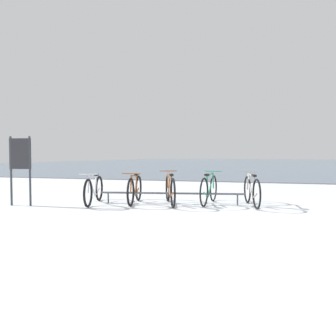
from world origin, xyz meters
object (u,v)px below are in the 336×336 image
object	(u,v)px
bicycle_0	(94,190)
bicycle_1	(135,189)
info_sign	(20,160)
bicycle_3	(209,189)
bicycle_2	(170,190)
bicycle_4	(252,191)

from	to	relation	value
bicycle_0	bicycle_1	bearing A→B (deg)	19.08
info_sign	bicycle_0	bearing A→B (deg)	23.85
bicycle_1	info_sign	distance (m)	2.89
bicycle_0	info_sign	distance (m)	1.92
bicycle_1	bicycle_3	world-z (taller)	bicycle_3
bicycle_0	bicycle_2	bearing A→B (deg)	11.76
bicycle_0	bicycle_1	world-z (taller)	bicycle_1
bicycle_2	bicycle_3	xyz separation A→B (m)	(0.93, 0.35, -0.00)
bicycle_2	bicycle_4	world-z (taller)	bicycle_2
bicycle_2	bicycle_4	distance (m)	2.00
bicycle_3	bicycle_4	xyz separation A→B (m)	(1.04, -0.03, -0.00)
bicycle_0	info_sign	bearing A→B (deg)	-156.15
bicycle_0	bicycle_4	size ratio (longest dim) A/B	1.04
bicycle_2	bicycle_3	distance (m)	0.99
bicycle_4	info_sign	xyz separation A→B (m)	(-5.48, -1.43, 0.76)
bicycle_0	bicycle_4	world-z (taller)	bicycle_4
bicycle_1	bicycle_0	bearing A→B (deg)	-160.92
bicycle_0	info_sign	size ratio (longest dim) A/B	1.01
bicycle_2	info_sign	distance (m)	3.75
bicycle_1	bicycle_2	distance (m)	0.93
bicycle_3	info_sign	size ratio (longest dim) A/B	0.97
bicycle_0	bicycle_4	distance (m)	3.94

